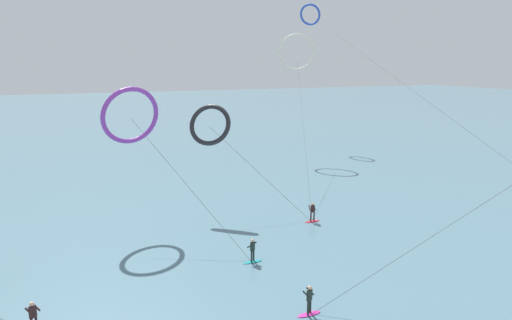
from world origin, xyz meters
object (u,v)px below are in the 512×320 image
at_px(surfer_coral, 34,319).
at_px(surfer_teal, 253,252).
at_px(surfer_crimson, 312,213).
at_px(surfer_magenta, 309,302).
at_px(kite_violet, 130,116).
at_px(kite_cobalt, 311,15).
at_px(kite_ivory, 296,52).
at_px(kite_charcoal, 210,125).

height_order(surfer_coral, surfer_teal, same).
xyz_separation_m(surfer_crimson, surfer_magenta, (-7.19, -11.99, 0.00)).
xyz_separation_m(surfer_magenta, kite_violet, (-6.77, 16.65, 8.49)).
height_order(surfer_magenta, surfer_coral, same).
distance_m(kite_cobalt, kite_violet, 45.21).
relative_size(surfer_coral, kite_ivory, 0.07).
bearing_deg(surfer_teal, kite_charcoal, 48.76).
distance_m(surfer_magenta, kite_charcoal, 19.53).
relative_size(surfer_crimson, kite_cobalt, 0.03).
height_order(surfer_crimson, kite_charcoal, kite_charcoal).
bearing_deg(kite_charcoal, kite_violet, -130.44).
xyz_separation_m(surfer_magenta, surfer_teal, (-0.43, 6.93, 0.00)).
relative_size(surfer_teal, kite_charcoal, 0.17).
height_order(surfer_teal, kite_ivory, kite_ivory).
bearing_deg(kite_cobalt, kite_charcoal, 94.48).
bearing_deg(surfer_crimson, kite_charcoal, -27.02).
bearing_deg(kite_violet, kite_cobalt, -153.13).
bearing_deg(surfer_magenta, kite_cobalt, -154.61).
height_order(surfer_teal, kite_violet, kite_violet).
bearing_deg(surfer_magenta, kite_charcoal, -125.57).
bearing_deg(surfer_coral, surfer_teal, 145.26).
bearing_deg(kite_violet, surfer_teal, 108.25).
distance_m(surfer_crimson, surfer_coral, 22.18).
distance_m(surfer_magenta, surfer_teal, 6.94).
bearing_deg(surfer_crimson, kite_cobalt, -104.80).
relative_size(surfer_teal, kite_cobalt, 0.03).
xyz_separation_m(kite_charcoal, kite_violet, (-6.90, -1.51, 1.29)).
distance_m(surfer_magenta, kite_ivory, 42.95).
bearing_deg(surfer_coral, kite_ivory, 177.99).
xyz_separation_m(surfer_magenta, kite_cobalt, (25.81, 45.71, 20.22)).
relative_size(surfer_magenta, surfer_coral, 1.00).
xyz_separation_m(kite_cobalt, kite_violet, (-32.58, -29.06, -11.73)).
distance_m(surfer_magenta, kite_violet, 19.87).
relative_size(kite_ivory, kite_charcoal, 2.62).
height_order(surfer_crimson, kite_violet, kite_violet).
bearing_deg(kite_violet, surfer_crimson, 146.69).
bearing_deg(surfer_crimson, surfer_teal, 47.72).
distance_m(kite_ivory, kite_cobalt, 13.58).
distance_m(surfer_crimson, kite_violet, 16.98).
xyz_separation_m(surfer_coral, surfer_teal, (13.06, 2.94, 0.00)).
xyz_separation_m(surfer_crimson, surfer_coral, (-20.68, -8.00, 0.00)).
height_order(surfer_crimson, surfer_magenta, same).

